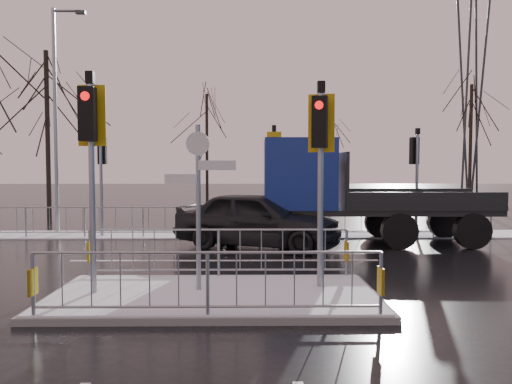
{
  "coord_description": "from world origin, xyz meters",
  "views": [
    {
      "loc": [
        0.66,
        -9.04,
        2.46
      ],
      "look_at": [
        0.81,
        3.55,
        1.8
      ],
      "focal_mm": 35.0,
      "sensor_mm": 36.0,
      "label": 1
    }
  ],
  "objects_px": {
    "traffic_island": "(213,279)",
    "flatbed_truck": "(330,188)",
    "street_lamp_left": "(57,111)",
    "car_far_lane": "(258,219)"
  },
  "relations": [
    {
      "from": "traffic_island",
      "to": "flatbed_truck",
      "type": "bearing_deg",
      "value": 64.36
    },
    {
      "from": "street_lamp_left",
      "to": "car_far_lane",
      "type": "bearing_deg",
      "value": -26.46
    },
    {
      "from": "traffic_island",
      "to": "street_lamp_left",
      "type": "relative_size",
      "value": 0.73
    },
    {
      "from": "traffic_island",
      "to": "street_lamp_left",
      "type": "height_order",
      "value": "street_lamp_left"
    },
    {
      "from": "flatbed_truck",
      "to": "traffic_island",
      "type": "bearing_deg",
      "value": -115.64
    },
    {
      "from": "traffic_island",
      "to": "flatbed_truck",
      "type": "xyz_separation_m",
      "value": [
        3.22,
        6.72,
        1.36
      ]
    },
    {
      "from": "traffic_island",
      "to": "street_lamp_left",
      "type": "bearing_deg",
      "value": 124.07
    },
    {
      "from": "car_far_lane",
      "to": "street_lamp_left",
      "type": "bearing_deg",
      "value": 85.93
    },
    {
      "from": "car_far_lane",
      "to": "street_lamp_left",
      "type": "height_order",
      "value": "street_lamp_left"
    },
    {
      "from": "street_lamp_left",
      "to": "traffic_island",
      "type": "bearing_deg",
      "value": -55.93
    }
  ]
}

